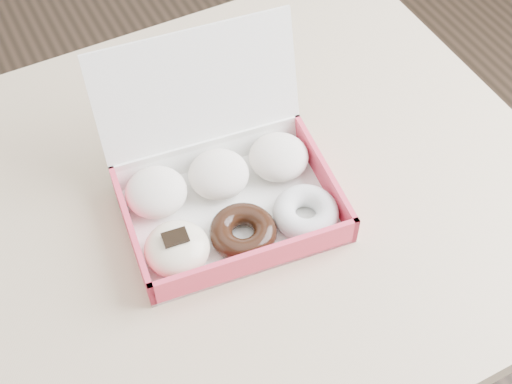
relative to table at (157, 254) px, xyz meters
name	(u,v)px	position (x,y,z in m)	size (l,w,h in m)	color
table	(157,254)	(0.00, 0.00, 0.00)	(1.20, 0.80, 0.75)	tan
donut_box	(224,190)	(0.11, -0.02, 0.11)	(0.32, 0.30, 0.21)	white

